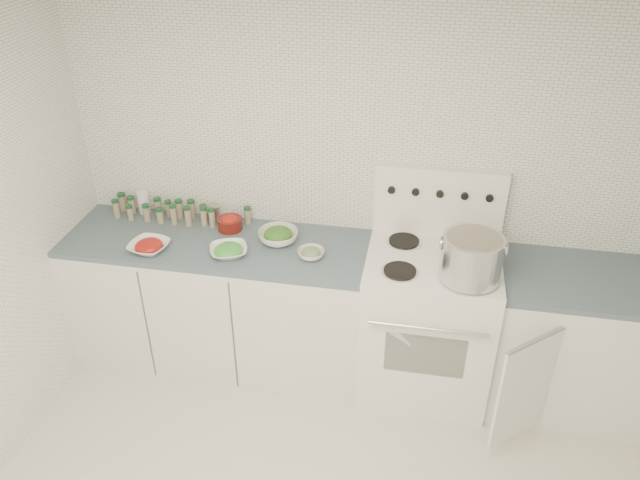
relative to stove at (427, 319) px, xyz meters
The scene contains 13 objects.
room_walls 1.66m from the stove, 112.04° to the right, with size 3.54×3.04×2.52m.
counter_left 1.31m from the stove, behind, with size 1.85×0.62×0.90m.
stove is the anchor object (origin of this frame).
counter_right 0.82m from the stove, ahead, with size 0.89×0.89×0.90m.
stock_pot 0.64m from the stove, 42.49° to the right, with size 0.35×0.32×0.25m.
bowl_tomato 1.71m from the stove, behind, with size 0.26×0.26×0.08m.
bowl_snowpea 1.26m from the stove, behind, with size 0.28×0.28×0.07m.
bowl_broccoli 1.03m from the stove, behind, with size 0.26×0.26×0.10m.
bowl_zucchini 0.83m from the stove, behind, with size 0.18×0.18×0.06m.
bowl_pepper 1.35m from the stove, behind, with size 0.15×0.15×0.09m.
salt_canister 1.95m from the stove, behind, with size 0.07×0.07×0.15m, color white.
tin_can 1.49m from the stove, 169.27° to the left, with size 0.07×0.07×0.10m, color #9E9786.
spice_cluster 1.75m from the stove, behind, with size 0.90×0.16×0.14m.
Camera 1 is at (0.39, -1.85, 2.87)m, focal length 35.00 mm.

